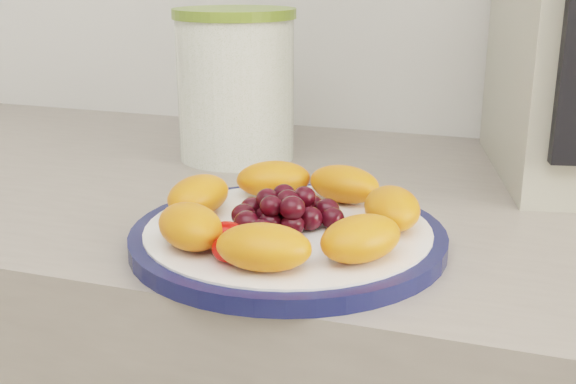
% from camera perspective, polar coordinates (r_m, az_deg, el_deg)
% --- Properties ---
extents(plate_rim, '(0.28, 0.28, 0.01)m').
position_cam_1_polar(plate_rim, '(0.64, 0.00, -3.61)').
color(plate_rim, '#10153E').
rests_on(plate_rim, counter).
extents(plate_face, '(0.25, 0.25, 0.02)m').
position_cam_1_polar(plate_face, '(0.64, 0.00, -3.53)').
color(plate_face, white).
rests_on(plate_face, counter).
extents(canister, '(0.19, 0.19, 0.18)m').
position_cam_1_polar(canister, '(0.92, -4.14, 8.07)').
color(canister, '#52691F').
rests_on(canister, counter).
extents(canister_lid, '(0.19, 0.19, 0.01)m').
position_cam_1_polar(canister_lid, '(0.91, -4.27, 13.90)').
color(canister_lid, olive).
rests_on(canister_lid, canister).
extents(fruit_plate, '(0.24, 0.24, 0.04)m').
position_cam_1_polar(fruit_plate, '(0.63, -0.13, -1.46)').
color(fruit_plate, '#E45B12').
rests_on(fruit_plate, plate_face).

